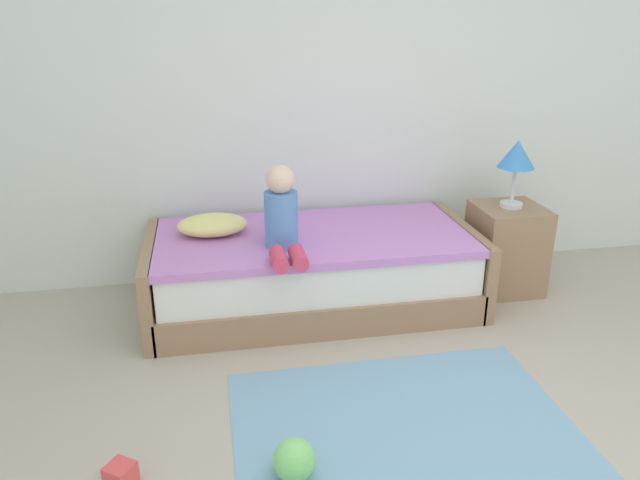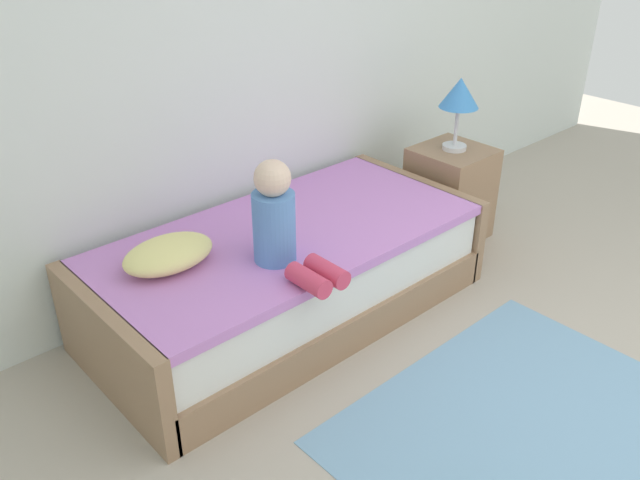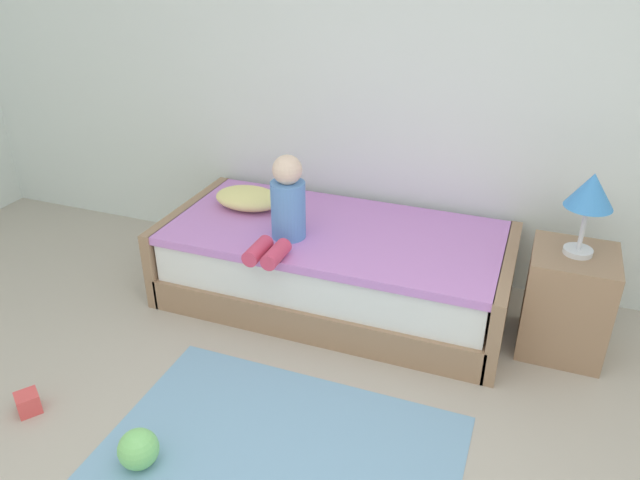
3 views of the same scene
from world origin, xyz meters
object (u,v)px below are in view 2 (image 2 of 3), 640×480
(bed, at_px, (288,273))
(pillow, at_px, (168,254))
(child_figure, at_px, (281,224))
(nightstand, at_px, (449,193))
(table_lamp, at_px, (459,96))

(bed, bearing_deg, pillow, 170.93)
(child_figure, bearing_deg, nightstand, 8.09)
(nightstand, relative_size, child_figure, 1.18)
(child_figure, bearing_deg, table_lamp, 8.09)
(table_lamp, bearing_deg, pillow, 176.96)
(pillow, bearing_deg, child_figure, -39.06)
(nightstand, height_order, pillow, pillow)
(bed, distance_m, pillow, 0.71)
(bed, relative_size, child_figure, 4.14)
(bed, xyz_separation_m, table_lamp, (1.35, -0.01, 0.69))
(nightstand, distance_m, child_figure, 1.64)
(child_figure, xyz_separation_m, pillow, (-0.40, 0.33, -0.14))
(nightstand, relative_size, table_lamp, 1.33)
(bed, height_order, pillow, pillow)
(bed, distance_m, table_lamp, 1.52)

